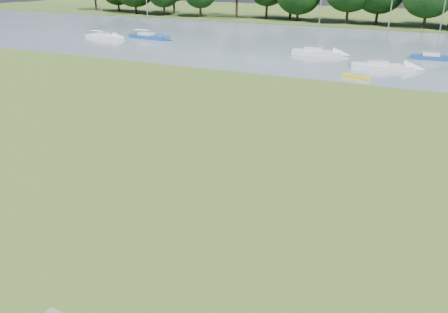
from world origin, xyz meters
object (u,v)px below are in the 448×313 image
at_px(sailboat_1, 104,35).
at_px(sailboat_2, 382,65).
at_px(sailboat_6, 316,51).
at_px(kayak, 356,77).
at_px(sailboat_3, 434,56).
at_px(sailboat_4, 148,35).

height_order(sailboat_1, sailboat_2, sailboat_1).
distance_m(sailboat_1, sailboat_6, 32.92).
distance_m(kayak, sailboat_3, 15.13).
height_order(kayak, sailboat_6, sailboat_6).
bearing_deg(sailboat_2, sailboat_6, 137.57).
relative_size(kayak, sailboat_2, 0.38).
bearing_deg(sailboat_6, kayak, -65.32).
relative_size(sailboat_1, sailboat_6, 1.06).
distance_m(sailboat_2, sailboat_3, 9.29).
height_order(sailboat_3, sailboat_4, sailboat_4).
bearing_deg(kayak, sailboat_4, -178.18).
relative_size(sailboat_3, sailboat_4, 0.81).
distance_m(kayak, sailboat_1, 40.95).
relative_size(kayak, sailboat_6, 0.39).
bearing_deg(sailboat_6, sailboat_3, 4.64).
bearing_deg(sailboat_1, sailboat_6, 4.07).
xyz_separation_m(sailboat_1, sailboat_2, (41.34, -4.88, -0.01)).
distance_m(sailboat_3, sailboat_6, 13.69).
relative_size(sailboat_1, sailboat_4, 0.90).
relative_size(sailboat_2, sailboat_3, 1.07).
relative_size(kayak, sailboat_4, 0.33).
bearing_deg(sailboat_1, sailboat_2, -2.98).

